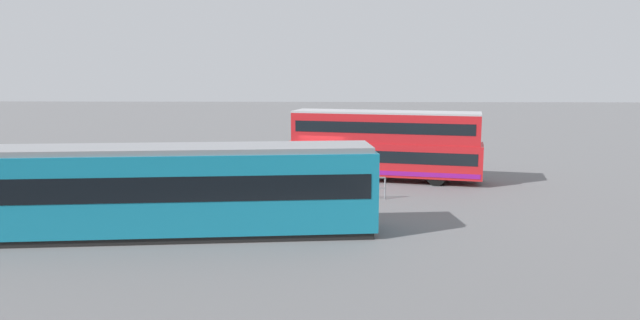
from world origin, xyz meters
name	(u,v)px	position (x,y,z in m)	size (l,w,h in m)	color
ground_plane	(321,183)	(0.00, 0.00, 0.00)	(160.00, 160.00, 0.00)	slate
double_decker_bus	(385,145)	(-3.55, -1.14, 1.96)	(10.82, 4.70, 3.83)	red
tram_yellow	(178,189)	(5.01, 10.25, 1.74)	(14.76, 4.13, 3.35)	teal
pedestrian_near_railing	(273,179)	(2.18, 3.66, 0.93)	(0.32, 0.36, 1.62)	black
pedestrian_crossing	(333,201)	(-0.73, 8.67, 0.96)	(0.45, 0.45, 1.67)	#33384C
pedestrian_railing	(315,185)	(0.14, 4.19, 0.73)	(6.67, 0.67, 1.08)	gray
info_sign	(186,169)	(6.02, 5.16, 1.65)	(1.22, 0.25, 2.35)	slate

